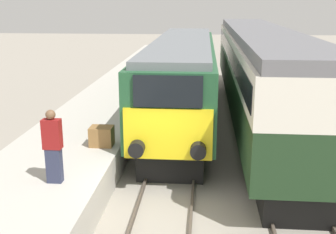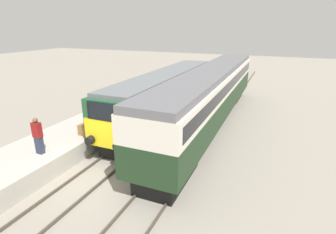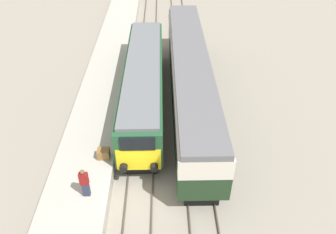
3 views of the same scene
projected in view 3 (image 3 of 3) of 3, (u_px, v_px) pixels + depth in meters
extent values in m
plane|color=gray|center=(139.00, 202.00, 17.95)|extent=(120.00, 120.00, 0.00)
cube|color=#B7B2A8|center=(99.00, 109.00, 23.94)|extent=(3.50, 50.00, 0.98)
cube|color=#4C4238|center=(132.00, 141.00, 21.86)|extent=(0.07, 60.00, 0.14)
cube|color=#4C4238|center=(153.00, 140.00, 21.88)|extent=(0.07, 60.00, 0.14)
cube|color=#4C4238|center=(183.00, 140.00, 21.91)|extent=(0.07, 60.00, 0.14)
cube|color=#4C4238|center=(204.00, 140.00, 21.93)|extent=(0.07, 60.00, 0.14)
cube|color=black|center=(142.00, 145.00, 20.85)|extent=(2.03, 4.00, 1.00)
cube|color=black|center=(147.00, 66.00, 29.04)|extent=(2.03, 4.00, 1.00)
cube|color=#235633|center=(144.00, 80.00, 23.90)|extent=(2.70, 15.35, 2.43)
cube|color=yellow|center=(139.00, 160.00, 18.09)|extent=(2.48, 0.10, 1.46)
cube|color=black|center=(137.00, 144.00, 17.35)|extent=(1.89, 0.10, 0.88)
cube|color=slate|center=(143.00, 64.00, 23.08)|extent=(2.38, 14.73, 0.24)
cylinder|color=black|center=(124.00, 168.00, 18.14)|extent=(0.44, 0.35, 0.44)
cylinder|color=black|center=(154.00, 167.00, 18.17)|extent=(0.44, 0.35, 0.44)
cube|color=black|center=(199.00, 175.00, 18.88)|extent=(1.89, 3.60, 0.95)
cube|color=black|center=(183.00, 51.00, 31.47)|extent=(1.89, 3.60, 0.95)
cube|color=#1E381E|center=(190.00, 84.00, 24.41)|extent=(2.70, 20.29, 1.57)
cube|color=silver|center=(191.00, 67.00, 23.55)|extent=(2.71, 20.29, 1.24)
cube|color=black|center=(191.00, 67.00, 23.55)|extent=(2.75, 19.48, 0.68)
cube|color=slate|center=(191.00, 57.00, 23.06)|extent=(2.48, 20.29, 0.36)
cube|color=#2D334C|center=(86.00, 189.00, 16.86)|extent=(0.36, 0.24, 0.87)
cube|color=maroon|center=(84.00, 179.00, 16.37)|extent=(0.44, 0.26, 0.73)
sphere|color=brown|center=(82.00, 172.00, 16.08)|extent=(0.24, 0.24, 0.24)
cube|color=olive|center=(104.00, 154.00, 19.14)|extent=(0.70, 0.56, 0.60)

